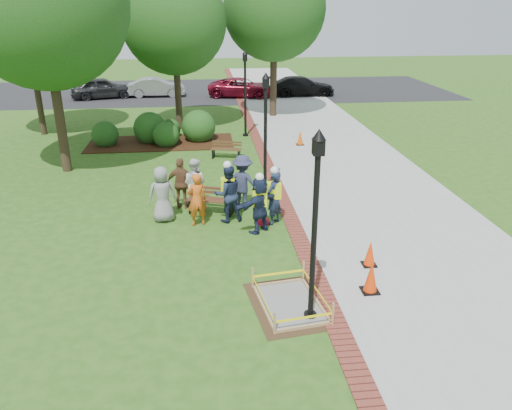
{
  "coord_description": "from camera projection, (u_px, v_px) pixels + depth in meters",
  "views": [
    {
      "loc": [
        -0.96,
        -12.1,
        6.52
      ],
      "look_at": [
        0.5,
        1.2,
        1.0
      ],
      "focal_mm": 35.0,
      "sensor_mm": 36.0,
      "label": 1
    }
  ],
  "objects": [
    {
      "name": "hivis_worker_c",
      "position": [
        228.0,
        192.0,
        15.5
      ],
      "size": [
        0.65,
        0.49,
        1.99
      ],
      "color": "#1B2946",
      "rests_on": "ground"
    },
    {
      "name": "parked_car_b",
      "position": [
        157.0,
        97.0,
        36.21
      ],
      "size": [
        1.94,
        4.43,
        1.44
      ],
      "primitive_type": "imported",
      "rotation": [
        0.0,
        0.0,
        1.58
      ],
      "color": "gray",
      "rests_on": "ground"
    },
    {
      "name": "wet_concrete_pad",
      "position": [
        290.0,
        296.0,
        11.41
      ],
      "size": [
        2.01,
        2.52,
        0.55
      ],
      "color": "#47331E",
      "rests_on": "ground"
    },
    {
      "name": "parked_car_d",
      "position": [
        301.0,
        96.0,
        36.56
      ],
      "size": [
        2.08,
        4.63,
        1.5
      ],
      "primitive_type": "imported",
      "rotation": [
        0.0,
        0.0,
        1.59
      ],
      "color": "black",
      "rests_on": "ground"
    },
    {
      "name": "cone_front",
      "position": [
        371.0,
        278.0,
        11.86
      ],
      "size": [
        0.41,
        0.41,
        0.82
      ],
      "color": "black",
      "rests_on": "ground"
    },
    {
      "name": "lamp_mid",
      "position": [
        265.0,
        124.0,
        17.48
      ],
      "size": [
        0.28,
        0.28,
        4.26
      ],
      "color": "black",
      "rests_on": "ground"
    },
    {
      "name": "casual_person_b",
      "position": [
        197.0,
        200.0,
        15.28
      ],
      "size": [
        0.6,
        0.45,
        1.68
      ],
      "color": "#D25A18",
      "rests_on": "ground"
    },
    {
      "name": "shrub_a",
      "position": [
        106.0,
        146.0,
        24.02
      ],
      "size": [
        1.29,
        1.29,
        1.29
      ],
      "primitive_type": "sphere",
      "color": "#123F14",
      "rests_on": "ground"
    },
    {
      "name": "casual_person_a",
      "position": [
        162.0,
        194.0,
        15.54
      ],
      "size": [
        0.63,
        0.47,
        1.8
      ],
      "color": "gray",
      "rests_on": "ground"
    },
    {
      "name": "hivis_worker_a",
      "position": [
        259.0,
        203.0,
        14.81
      ],
      "size": [
        0.65,
        0.62,
        1.87
      ],
      "color": "#1B2847",
      "rests_on": "ground"
    },
    {
      "name": "lamp_far",
      "position": [
        245.0,
        87.0,
        24.83
      ],
      "size": [
        0.28,
        0.28,
        4.26
      ],
      "color": "black",
      "rests_on": "ground"
    },
    {
      "name": "lamp_near",
      "position": [
        315.0,
        215.0,
        10.12
      ],
      "size": [
        0.28,
        0.28,
        4.26
      ],
      "color": "black",
      "rests_on": "ground"
    },
    {
      "name": "bench_far",
      "position": [
        226.0,
        153.0,
        22.08
      ],
      "size": [
        1.4,
        0.74,
        0.72
      ],
      "color": "#55371D",
      "rests_on": "ground"
    },
    {
      "name": "mulch_bed",
      "position": [
        161.0,
        143.0,
        24.42
      ],
      "size": [
        7.0,
        3.0,
        0.05
      ],
      "primitive_type": "cube",
      "color": "#381E0F",
      "rests_on": "ground"
    },
    {
      "name": "tree_back",
      "position": [
        174.0,
        21.0,
        25.17
      ],
      "size": [
        5.34,
        5.34,
        8.18
      ],
      "color": "#3D2D1E",
      "rests_on": "ground"
    },
    {
      "name": "toolbox",
      "position": [
        263.0,
        222.0,
        15.6
      ],
      "size": [
        0.38,
        0.25,
        0.18
      ],
      "primitive_type": "cube",
      "rotation": [
        0.0,
        0.0,
        -0.14
      ],
      "color": "red",
      "rests_on": "ground"
    },
    {
      "name": "tree_right",
      "position": [
        274.0,
        9.0,
        27.96
      ],
      "size": [
        5.78,
        5.78,
        8.93
      ],
      "color": "#3D2D1E",
      "rests_on": "ground"
    },
    {
      "name": "bench_near",
      "position": [
        211.0,
        205.0,
        16.36
      ],
      "size": [
        1.62,
        0.95,
        0.84
      ],
      "color": "brown",
      "rests_on": "ground"
    },
    {
      "name": "tree_left",
      "position": [
        42.0,
        3.0,
        18.09
      ],
      "size": [
        6.29,
        6.29,
        9.56
      ],
      "color": "#3D2D1E",
      "rests_on": "ground"
    },
    {
      "name": "casual_person_d",
      "position": [
        182.0,
        184.0,
        16.53
      ],
      "size": [
        0.62,
        0.46,
        1.74
      ],
      "color": "brown",
      "rests_on": "ground"
    },
    {
      "name": "parked_car_a",
      "position": [
        103.0,
        98.0,
        35.56
      ],
      "size": [
        3.27,
        5.3,
        1.61
      ],
      "primitive_type": "imported",
      "rotation": [
        0.0,
        0.0,
        1.82
      ],
      "color": "#28282A",
      "rests_on": "ground"
    },
    {
      "name": "parked_car_c",
      "position": [
        242.0,
        97.0,
        36.09
      ],
      "size": [
        2.82,
        4.75,
        1.45
      ],
      "primitive_type": "imported",
      "rotation": [
        0.0,
        0.0,
        1.36
      ],
      "color": "maroon",
      "rests_on": "ground"
    },
    {
      "name": "casual_person_c",
      "position": [
        195.0,
        184.0,
        16.56
      ],
      "size": [
        0.65,
        0.56,
        1.73
      ],
      "color": "silver",
      "rests_on": "ground"
    },
    {
      "name": "ground",
      "position": [
        243.0,
        256.0,
        13.7
      ],
      "size": [
        100.0,
        100.0,
        0.0
      ],
      "primitive_type": "plane",
      "color": "#285116",
      "rests_on": "ground"
    },
    {
      "name": "brick_edging",
      "position": [
        262.0,
        151.0,
        23.06
      ],
      "size": [
        0.5,
        60.0,
        0.03
      ],
      "primitive_type": "cube",
      "color": "maroon",
      "rests_on": "ground"
    },
    {
      "name": "parking_lot",
      "position": [
        213.0,
        91.0,
        38.51
      ],
      "size": [
        36.0,
        12.0,
        0.01
      ],
      "primitive_type": "cube",
      "color": "black",
      "rests_on": "ground"
    },
    {
      "name": "shrub_e",
      "position": [
        171.0,
        137.0,
        25.62
      ],
      "size": [
        0.99,
        0.99,
        0.99
      ],
      "primitive_type": "sphere",
      "color": "#123F14",
      "rests_on": "ground"
    },
    {
      "name": "tree_far",
      "position": [
        26.0,
        22.0,
        23.99
      ],
      "size": [
        5.47,
        5.47,
        8.25
      ],
      "color": "#3D2D1E",
      "rests_on": "ground"
    },
    {
      "name": "cone_back",
      "position": [
        370.0,
        254.0,
        13.07
      ],
      "size": [
        0.37,
        0.37,
        0.73
      ],
      "color": "black",
      "rests_on": "ground"
    },
    {
      "name": "casual_person_e",
      "position": [
        243.0,
        183.0,
        16.42
      ],
      "size": [
        0.7,
        0.59,
        1.87
      ],
      "color": "#2C304D",
      "rests_on": "ground"
    },
    {
      "name": "cone_far",
      "position": [
        300.0,
        138.0,
        23.99
      ],
      "size": [
        0.36,
        0.36,
        0.72
      ],
      "color": "black",
      "rests_on": "ground"
    },
    {
      "name": "shrub_d",
      "position": [
        199.0,
        141.0,
        24.87
      ],
      "size": [
        1.67,
        1.67,
        1.67
      ],
      "primitive_type": "sphere",
      "color": "#123F14",
      "rests_on": "ground"
    },
    {
      "name": "hivis_worker_b",
      "position": [
        274.0,
        196.0,
        15.35
      ],
      "size": [
        0.63,
        0.65,
        1.87
      ],
      "color": "#151938",
      "rests_on": "ground"
    },
    {
      "name": "sidewalk",
      "position": [
        331.0,
        149.0,
        23.39
      ],
      "size": [
        6.0,
        60.0,
        0.02
      ],
      "primitive_type": "cube",
      "color": "#9E9E99",
      "rests_on": "ground"
    },
    {
      "name": "shrub_c",
      "position": [
        167.0,
        146.0,
        23.98
      ],
      "size": [
        1.27,
        1.27,
        1.27
      ],
      "primitive_type": "sphere",
      "color": "#123F14",
      "rests_on": "ground"
    },
    {
      "name": "shrub_b",
      "position": [
        151.0,
        142.0,
        24.68
      ],
      "size": [
        1.6,
        1.6,
        1.6
      ],
      "primitive_type": "sphere",
      "color": "#123F14",
      "rests_on": "ground"
    }
  ]
}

